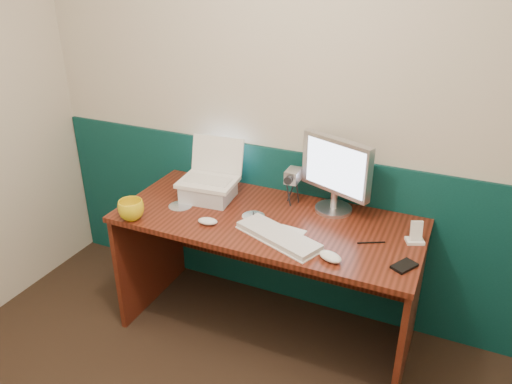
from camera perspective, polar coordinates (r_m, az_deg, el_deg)
The scene contains 18 objects.
back_wall at distance 2.71m, azimuth 7.38°, elevation 9.20°, with size 3.50×0.04×2.50m, color beige.
wainscot at distance 3.00m, azimuth 6.50°, elevation -4.72°, with size 3.48×0.02×1.00m, color #072E30.
desk at distance 2.82m, azimuth 1.27°, elevation -9.70°, with size 1.60×0.70×0.75m, color #3B140A.
laptop_riser at distance 2.82m, azimuth -5.46°, elevation 0.10°, with size 0.27×0.23×0.09m, color silver.
laptop at distance 2.75m, azimuth -5.61°, elevation 3.39°, with size 0.31×0.24×0.26m, color white, non-canonical shape.
monitor at distance 2.65m, azimuth 9.12°, elevation 1.91°, with size 0.42×0.12×0.42m, color silver, non-canonical shape.
keyboard at distance 2.44m, azimuth 2.57°, elevation -5.12°, with size 0.45×0.15×0.03m, color silver.
mouse_right at distance 2.30m, azimuth 8.50°, elevation -7.32°, with size 0.12×0.07×0.04m, color white.
mouse_left at distance 2.57m, azimuth -5.54°, elevation -3.34°, with size 0.10×0.06×0.03m, color white.
mug at distance 2.67m, azimuth -14.08°, elevation -1.99°, with size 0.13×0.13×0.11m, color yellow.
camcorder at distance 2.75m, azimuth 4.21°, elevation 0.47°, with size 0.08×0.12×0.19m, color #B4B3B9, non-canonical shape.
cd_spindle at distance 2.60m, azimuth -0.29°, elevation -3.00°, with size 0.12×0.12×0.03m, color silver.
cd_loose_a at distance 2.78m, azimuth -8.63°, elevation -1.58°, with size 0.13×0.13×0.00m, color silver.
pen at distance 2.47m, azimuth 13.02°, elevation -5.65°, with size 0.01×0.01×0.14m, color black.
papers at distance 2.50m, azimuth 3.97°, elevation -4.55°, with size 0.14×0.09×0.00m, color silver.
dock at distance 2.53m, azimuth 17.68°, elevation -5.35°, with size 0.08×0.06×0.02m, color white.
music_player at distance 2.50m, azimuth 17.85°, elevation -4.23°, with size 0.06×0.01×0.10m, color white.
pda at distance 2.33m, azimuth 16.58°, elevation -8.10°, with size 0.07×0.12×0.01m, color black.
Camera 1 is at (0.74, -0.74, 2.02)m, focal length 35.00 mm.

